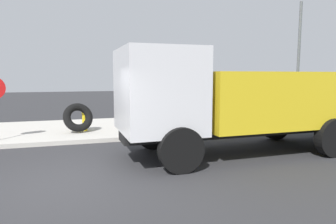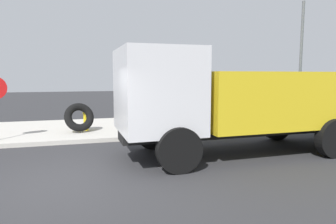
{
  "view_description": "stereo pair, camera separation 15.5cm",
  "coord_description": "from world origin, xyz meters",
  "px_view_note": "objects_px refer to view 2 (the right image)",
  "views": [
    {
      "loc": [
        0.3,
        -6.36,
        2.29
      ],
      "look_at": [
        3.09,
        2.87,
        1.13
      ],
      "focal_mm": 32.15,
      "sensor_mm": 36.0,
      "label": 1
    },
    {
      "loc": [
        0.45,
        -6.4,
        2.29
      ],
      "look_at": [
        3.09,
        2.87,
        1.13
      ],
      "focal_mm": 32.15,
      "sensor_mm": 36.0,
      "label": 2
    }
  ],
  "objects_px": {
    "fire_hydrant": "(86,120)",
    "dump_truck_yellow": "(233,99)",
    "street_light_pole": "(300,64)",
    "loose_tire": "(79,117)"
  },
  "relations": [
    {
      "from": "loose_tire",
      "to": "dump_truck_yellow",
      "type": "xyz_separation_m",
      "value": [
        4.37,
        -3.95,
        0.89
      ]
    },
    {
      "from": "loose_tire",
      "to": "dump_truck_yellow",
      "type": "distance_m",
      "value": 5.96
    },
    {
      "from": "fire_hydrant",
      "to": "loose_tire",
      "type": "bearing_deg",
      "value": -129.43
    },
    {
      "from": "fire_hydrant",
      "to": "loose_tire",
      "type": "distance_m",
      "value": 0.41
    },
    {
      "from": "dump_truck_yellow",
      "to": "street_light_pole",
      "type": "height_order",
      "value": "street_light_pole"
    },
    {
      "from": "fire_hydrant",
      "to": "dump_truck_yellow",
      "type": "distance_m",
      "value": 6.02
    },
    {
      "from": "fire_hydrant",
      "to": "street_light_pole",
      "type": "xyz_separation_m",
      "value": [
        9.21,
        -0.83,
        2.25
      ]
    },
    {
      "from": "fire_hydrant",
      "to": "dump_truck_yellow",
      "type": "xyz_separation_m",
      "value": [
        4.13,
        -4.25,
        1.03
      ]
    },
    {
      "from": "street_light_pole",
      "to": "loose_tire",
      "type": "bearing_deg",
      "value": 176.79
    },
    {
      "from": "dump_truck_yellow",
      "to": "street_light_pole",
      "type": "relative_size",
      "value": 1.32
    }
  ]
}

